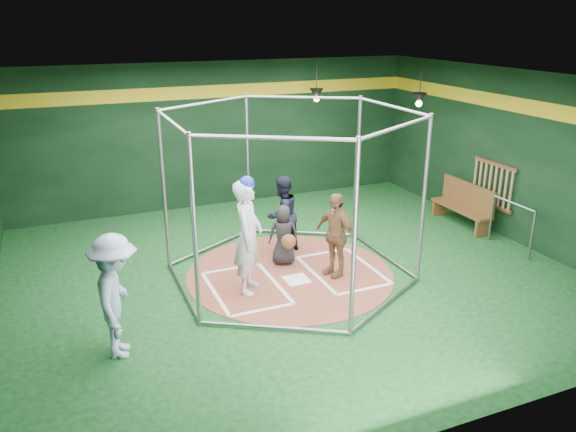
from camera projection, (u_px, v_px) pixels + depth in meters
name	position (u px, v px, depth m)	size (l,w,h in m)	color
room_shell	(290.00, 182.00, 9.76)	(10.10, 9.10, 3.53)	#0C3813
clay_disc	(290.00, 273.00, 10.34)	(3.80, 3.80, 0.01)	brown
home_plate	(297.00, 280.00, 10.08)	(0.43, 0.43, 0.01)	white
batter_box_left	(246.00, 288.00, 9.78)	(1.17, 1.77, 0.01)	white
batter_box_right	(342.00, 270.00, 10.47)	(1.17, 1.77, 0.01)	white
batting_cage	(290.00, 196.00, 9.84)	(4.05, 4.67, 3.00)	gray
bat_rack	(492.00, 184.00, 12.13)	(0.07, 1.25, 0.98)	brown
pendant_lamp_near	(316.00, 94.00, 13.35)	(0.34, 0.34, 0.90)	black
pendant_lamp_far	(419.00, 98.00, 12.61)	(0.34, 0.34, 0.90)	black
batter_figure	(248.00, 236.00, 9.38)	(0.76, 0.86, 2.04)	silver
visitor_leopard	(335.00, 235.00, 10.05)	(0.91, 0.38, 1.56)	#A47546
catcher_figure	(284.00, 235.00, 10.56)	(0.65, 0.65, 1.16)	black
umpire	(282.00, 215.00, 11.03)	(0.76, 0.59, 1.57)	black
bystander_blue	(116.00, 296.00, 7.62)	(1.15, 0.66, 1.79)	#A7BCDD
dugout_bench	(464.00, 204.00, 12.62)	(0.39, 1.69, 0.98)	brown
steel_railing	(512.00, 218.00, 11.21)	(0.05, 1.17, 1.01)	slate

